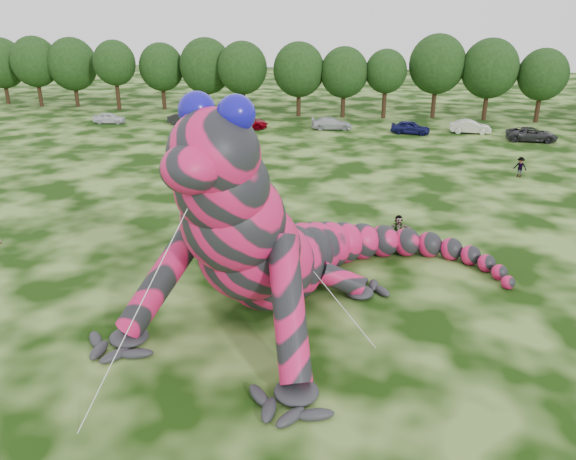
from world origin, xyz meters
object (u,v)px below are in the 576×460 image
Objects in this scene: tree_12 at (541,86)px; spectator_4 at (182,151)px; inflatable_gecko at (283,195)px; tree_11 at (489,80)px; tree_8 at (344,82)px; car_5 at (470,127)px; car_1 at (185,119)px; spectator_5 at (398,229)px; car_6 at (532,134)px; tree_1 at (36,72)px; tree_10 at (436,76)px; car_3 at (331,123)px; spectator_0 at (206,187)px; tree_2 at (73,72)px; tree_3 at (116,75)px; tree_7 at (299,79)px; spectator_2 at (520,167)px; tree_6 at (243,78)px; tree_9 at (385,84)px; spectator_1 at (253,177)px; car_2 at (246,122)px; car_0 at (109,118)px; tree_5 at (206,75)px; tree_0 at (3,71)px; tree_4 at (162,76)px; car_4 at (411,127)px.

tree_12 is 4.97× the size of spectator_4.
inflatable_gecko reaches higher than tree_11.
tree_8 is 1.98× the size of car_5.
car_1 is 2.38× the size of spectator_5.
tree_11 reaches higher than car_6.
tree_1 is 60.17m from car_5.
tree_10 is 2.20× the size of car_3.
tree_10 is (55.75, 0.53, 0.35)m from tree_1.
car_3 is at bearing -133.03° from spectator_0.
tree_3 is (7.30, -1.69, -0.10)m from tree_2.
tree_7 reaches higher than car_6.
spectator_5 is (-10.27, -16.46, 0.03)m from spectator_2.
car_3 is (38.17, -9.95, -4.13)m from tree_2.
tree_6 is 1.99× the size of car_3.
tree_3 is 1.00× the size of tree_7.
inflatable_gecko is at bearing -52.11° from tree_2.
tree_9 reaches higher than spectator_1.
spectator_5 is at bearing -87.70° from tree_9.
tree_6 is 15.49m from car_3.
tree_8 is 11.75m from tree_10.
tree_9 is at bearing -65.51° from car_2.
tree_10 is 32.27m from car_1.
inflatable_gecko reaches higher than spectator_5.
spectator_0 is (20.97, -26.20, 0.23)m from car_0.
spectator_2 is (36.15, -26.78, -4.03)m from tree_5.
car_1 is at bearing -96.52° from spectator_0.
tree_7 reaches higher than spectator_5.
tree_8 is at bearing -2.56° from tree_0.
spectator_0 is 1.08× the size of spectator_1.
tree_5 reaches higher than car_6.
inflatable_gecko is 28.96m from spectator_4.
tree_10 is (37.04, -0.13, 0.72)m from tree_4.
car_0 is 9.62m from car_1.
tree_5 is at bearing -2.43° from tree_4.
car_0 is at bearing 119.99° from spectator_5.
spectator_2 is 0.97× the size of spectator_5.
tree_7 reaches higher than car_4.
tree_5 is 14.91m from car_0.
car_3 is at bearing -153.28° from tree_11.
tree_1 is at bearing 178.62° from tree_8.
tree_0 reaches higher than spectator_1.
tree_11 reaches higher than tree_8.
tree_9 is 34.05m from spectator_1.
spectator_2 is 19.40m from spectator_5.
spectator_4 reaches higher than car_6.
car_0 is at bearing -164.60° from tree_10.
inflatable_gecko is at bearing -88.46° from tree_8.
tree_12 is 46.05m from spectator_5.
tree_10 is 16.25m from car_6.
tree_0 is at bearing -175.08° from spectator_2.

